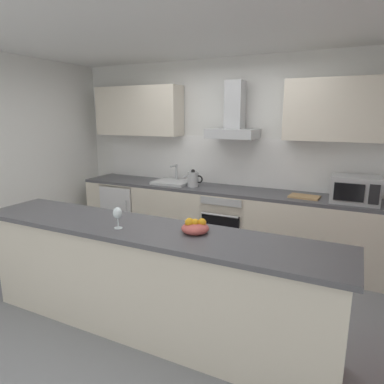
% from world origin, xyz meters
% --- Properties ---
extents(ground, '(5.80, 4.42, 0.02)m').
position_xyz_m(ground, '(0.00, 0.00, -0.01)').
color(ground, gray).
extents(ceiling, '(5.80, 4.42, 0.02)m').
position_xyz_m(ceiling, '(0.00, 0.00, 2.61)').
color(ceiling, white).
extents(wall_back, '(5.80, 0.12, 2.60)m').
position_xyz_m(wall_back, '(0.00, 1.77, 1.30)').
color(wall_back, white).
rests_on(wall_back, ground).
extents(wall_left, '(0.12, 4.42, 2.60)m').
position_xyz_m(wall_left, '(-2.46, 0.00, 1.30)').
color(wall_left, white).
rests_on(wall_left, ground).
extents(backsplash_tile, '(4.08, 0.02, 0.66)m').
position_xyz_m(backsplash_tile, '(0.00, 1.70, 1.23)').
color(backsplash_tile, white).
extents(counter_back, '(4.22, 0.60, 0.90)m').
position_xyz_m(counter_back, '(0.00, 1.39, 0.45)').
color(counter_back, beige).
rests_on(counter_back, ground).
extents(counter_island, '(3.25, 0.64, 0.95)m').
position_xyz_m(counter_island, '(0.05, -0.53, 0.48)').
color(counter_island, beige).
rests_on(counter_island, ground).
extents(upper_cabinets, '(4.17, 0.32, 0.70)m').
position_xyz_m(upper_cabinets, '(0.00, 1.54, 1.91)').
color(upper_cabinets, beige).
extents(oven, '(0.60, 0.62, 0.80)m').
position_xyz_m(oven, '(0.09, 1.36, 0.46)').
color(oven, slate).
rests_on(oven, ground).
extents(refrigerator, '(0.58, 0.60, 0.85)m').
position_xyz_m(refrigerator, '(-1.56, 1.36, 0.43)').
color(refrigerator, white).
rests_on(refrigerator, ground).
extents(microwave, '(0.50, 0.38, 0.30)m').
position_xyz_m(microwave, '(1.58, 1.34, 1.05)').
color(microwave, '#B7BABC').
rests_on(microwave, counter_back).
extents(sink, '(0.50, 0.40, 0.26)m').
position_xyz_m(sink, '(-0.76, 1.38, 0.93)').
color(sink, silver).
rests_on(sink, counter_back).
extents(kettle, '(0.29, 0.15, 0.24)m').
position_xyz_m(kettle, '(-0.41, 1.33, 1.01)').
color(kettle, '#B7BABC').
rests_on(kettle, counter_back).
extents(range_hood, '(0.62, 0.45, 0.72)m').
position_xyz_m(range_hood, '(0.09, 1.49, 1.79)').
color(range_hood, '#B7BABC').
extents(wine_glass, '(0.08, 0.08, 0.18)m').
position_xyz_m(wine_glass, '(-0.13, -0.64, 1.07)').
color(wine_glass, silver).
rests_on(wine_glass, counter_island).
extents(fruit_bowl, '(0.22, 0.22, 0.13)m').
position_xyz_m(fruit_bowl, '(0.48, -0.46, 0.99)').
color(fruit_bowl, '#B24C47').
rests_on(fruit_bowl, counter_island).
extents(chopping_board, '(0.36, 0.25, 0.02)m').
position_xyz_m(chopping_board, '(1.05, 1.34, 0.91)').
color(chopping_board, tan).
rests_on(chopping_board, counter_back).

